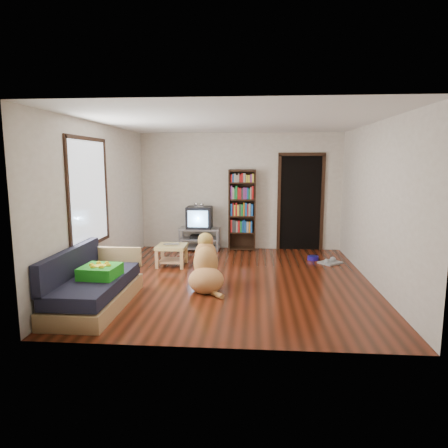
# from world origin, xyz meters

# --- Properties ---
(ground) EXTENTS (5.00, 5.00, 0.00)m
(ground) POSITION_xyz_m (0.00, 0.00, 0.00)
(ground) COLOR #5A1F0F
(ground) RESTS_ON ground
(ceiling) EXTENTS (5.00, 5.00, 0.00)m
(ceiling) POSITION_xyz_m (0.00, 0.00, 2.60)
(ceiling) COLOR white
(ceiling) RESTS_ON ground
(wall_back) EXTENTS (4.50, 0.00, 4.50)m
(wall_back) POSITION_xyz_m (0.00, 2.50, 1.30)
(wall_back) COLOR silver
(wall_back) RESTS_ON ground
(wall_front) EXTENTS (4.50, 0.00, 4.50)m
(wall_front) POSITION_xyz_m (0.00, -2.50, 1.30)
(wall_front) COLOR silver
(wall_front) RESTS_ON ground
(wall_left) EXTENTS (0.00, 5.00, 5.00)m
(wall_left) POSITION_xyz_m (-2.25, 0.00, 1.30)
(wall_left) COLOR silver
(wall_left) RESTS_ON ground
(wall_right) EXTENTS (0.00, 5.00, 5.00)m
(wall_right) POSITION_xyz_m (2.25, 0.00, 1.30)
(wall_right) COLOR silver
(wall_right) RESTS_ON ground
(green_cushion) EXTENTS (0.51, 0.51, 0.16)m
(green_cushion) POSITION_xyz_m (-1.75, -1.39, 0.50)
(green_cushion) COLOR green
(green_cushion) RESTS_ON sofa
(laptop) EXTENTS (0.33, 0.24, 0.02)m
(laptop) POSITION_xyz_m (-1.24, 0.81, 0.41)
(laptop) COLOR silver
(laptop) RESTS_ON coffee_table
(dog_bowl) EXTENTS (0.22, 0.22, 0.08)m
(dog_bowl) POSITION_xyz_m (1.52, 1.50, 0.04)
(dog_bowl) COLOR navy
(dog_bowl) RESTS_ON ground
(grey_rag) EXTENTS (0.51, 0.50, 0.03)m
(grey_rag) POSITION_xyz_m (1.82, 1.25, 0.01)
(grey_rag) COLOR gray
(grey_rag) RESTS_ON ground
(window) EXTENTS (0.03, 1.46, 1.70)m
(window) POSITION_xyz_m (-2.23, -0.50, 1.50)
(window) COLOR white
(window) RESTS_ON wall_left
(doorway) EXTENTS (1.03, 0.05, 2.19)m
(doorway) POSITION_xyz_m (1.35, 2.48, 1.12)
(doorway) COLOR black
(doorway) RESTS_ON wall_back
(tv_stand) EXTENTS (0.90, 0.45, 0.50)m
(tv_stand) POSITION_xyz_m (-0.90, 2.25, 0.27)
(tv_stand) COLOR #99999E
(tv_stand) RESTS_ON ground
(crt_tv) EXTENTS (0.55, 0.52, 0.58)m
(crt_tv) POSITION_xyz_m (-0.90, 2.27, 0.74)
(crt_tv) COLOR black
(crt_tv) RESTS_ON tv_stand
(bookshelf) EXTENTS (0.60, 0.30, 1.80)m
(bookshelf) POSITION_xyz_m (0.05, 2.34, 1.00)
(bookshelf) COLOR black
(bookshelf) RESTS_ON ground
(sofa) EXTENTS (0.80, 1.80, 0.80)m
(sofa) POSITION_xyz_m (-1.87, -1.38, 0.26)
(sofa) COLOR tan
(sofa) RESTS_ON ground
(coffee_table) EXTENTS (0.55, 0.55, 0.40)m
(coffee_table) POSITION_xyz_m (-1.24, 0.84, 0.28)
(coffee_table) COLOR tan
(coffee_table) RESTS_ON ground
(dog) EXTENTS (0.63, 1.03, 0.88)m
(dog) POSITION_xyz_m (-0.42, -0.46, 0.32)
(dog) COLOR tan
(dog) RESTS_ON ground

